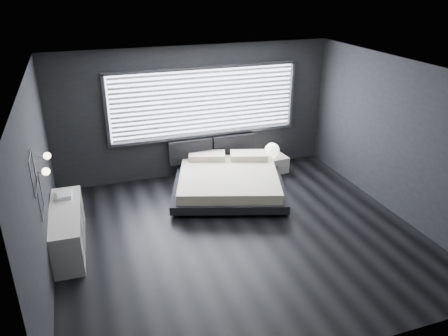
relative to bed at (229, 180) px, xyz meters
name	(u,v)px	position (x,y,z in m)	size (l,w,h in m)	color
room	(241,160)	(-0.35, -1.59, 1.14)	(6.04, 6.00, 2.80)	black
window	(205,103)	(-0.15, 1.11, 1.35)	(4.14, 0.09, 1.52)	white
headboard	(212,148)	(-0.01, 1.05, 0.31)	(1.96, 0.16, 0.52)	black
sconce_near	(46,172)	(-3.23, -1.54, 1.34)	(0.18, 0.11, 0.11)	silver
sconce_far	(47,156)	(-3.23, -0.94, 1.34)	(0.18, 0.11, 0.11)	silver
wall_art_upper	(33,173)	(-3.33, -2.14, 1.59)	(0.01, 0.48, 0.48)	#47474C
wall_art_lower	(40,198)	(-3.33, -1.89, 1.12)	(0.01, 0.48, 0.48)	#47474C
bed	(229,180)	(0.00, 0.00, 0.00)	(2.73, 2.67, 0.57)	black
nightstand	(271,164)	(1.26, 0.66, -0.08)	(0.62, 0.52, 0.36)	silver
orb_lamp	(272,150)	(1.24, 0.63, 0.26)	(0.32, 0.32, 0.32)	white
dresser	(67,229)	(-3.11, -1.03, 0.08)	(0.55, 1.74, 0.69)	silver
book_stack	(64,195)	(-3.12, -0.54, 0.46)	(0.27, 0.34, 0.07)	silver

